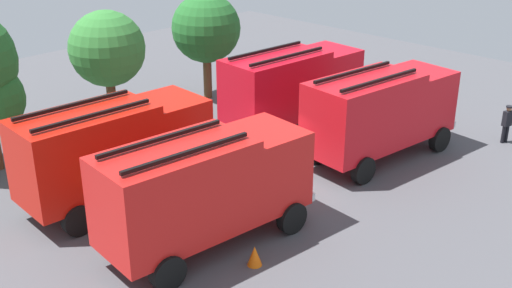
# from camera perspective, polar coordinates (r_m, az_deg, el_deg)

# --- Properties ---
(ground_plane) EXTENTS (46.20, 46.20, 0.00)m
(ground_plane) POSITION_cam_1_polar(r_m,az_deg,el_deg) (25.49, 0.00, -2.89)
(ground_plane) COLOR #4C4C51
(fire_truck_0) EXTENTS (7.40, 3.32, 3.88)m
(fire_truck_0) POSITION_cam_1_polar(r_m,az_deg,el_deg) (20.06, -4.58, -3.72)
(fire_truck_0) COLOR red
(fire_truck_0) RESTS_ON ground
(fire_truck_1) EXTENTS (7.43, 3.42, 3.88)m
(fire_truck_1) POSITION_cam_1_polar(r_m,az_deg,el_deg) (26.78, 11.05, 2.98)
(fire_truck_1) COLOR red
(fire_truck_1) RESTS_ON ground
(fire_truck_2) EXTENTS (7.33, 3.09, 3.88)m
(fire_truck_2) POSITION_cam_1_polar(r_m,az_deg,el_deg) (23.31, -12.54, -0.25)
(fire_truck_2) COLOR red
(fire_truck_2) RESTS_ON ground
(fire_truck_3) EXTENTS (7.35, 3.17, 3.88)m
(fire_truck_3) POSITION_cam_1_polar(r_m,az_deg,el_deg) (29.57, 3.26, 5.32)
(fire_truck_3) COLOR red
(fire_truck_3) RESTS_ON ground
(firefighter_0) EXTENTS (0.47, 0.35, 1.72)m
(firefighter_0) POSITION_cam_1_polar(r_m,az_deg,el_deg) (30.40, 21.47, 1.83)
(firefighter_0) COLOR black
(firefighter_0) RESTS_ON ground
(firefighter_1) EXTENTS (0.48, 0.37, 1.80)m
(firefighter_1) POSITION_cam_1_polar(r_m,az_deg,el_deg) (21.10, -11.09, -6.16)
(firefighter_1) COLOR black
(firefighter_1) RESTS_ON ground
(firefighter_2) EXTENTS (0.48, 0.43, 1.65)m
(firefighter_2) POSITION_cam_1_polar(r_m,az_deg,el_deg) (33.85, 10.27, 5.11)
(firefighter_2) COLOR black
(firefighter_2) RESTS_ON ground
(firefighter_3) EXTENTS (0.41, 0.48, 1.60)m
(firefighter_3) POSITION_cam_1_polar(r_m,az_deg,el_deg) (23.93, -3.99, -2.43)
(firefighter_3) COLOR black
(firefighter_3) RESTS_ON ground
(tree_2) EXTENTS (3.52, 3.52, 5.46)m
(tree_2) POSITION_cam_1_polar(r_m,az_deg,el_deg) (30.43, -13.14, 8.24)
(tree_2) COLOR brown
(tree_2) RESTS_ON ground
(tree_3) EXTENTS (3.57, 3.57, 5.53)m
(tree_3) POSITION_cam_1_polar(r_m,az_deg,el_deg) (33.56, -4.47, 10.23)
(tree_3) COLOR brown
(tree_3) RESTS_ON ground
(traffic_cone_0) EXTENTS (0.47, 0.47, 0.66)m
(traffic_cone_0) POSITION_cam_1_polar(r_m,az_deg,el_deg) (19.91, -0.12, -9.93)
(traffic_cone_0) COLOR #F2600C
(traffic_cone_0) RESTS_ON ground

